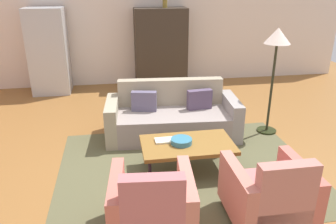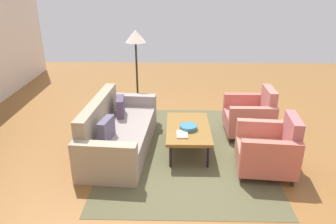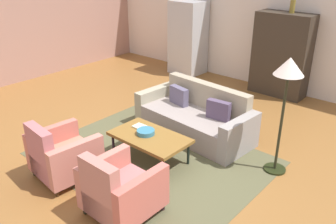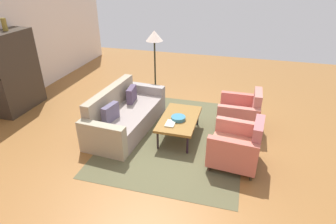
% 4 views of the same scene
% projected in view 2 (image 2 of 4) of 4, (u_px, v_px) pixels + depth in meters
% --- Properties ---
extents(ground_plane, '(11.85, 11.85, 0.00)m').
position_uv_depth(ground_plane, '(181.00, 151.00, 5.28)').
color(ground_plane, '#8F5D2D').
extents(area_rug, '(3.40, 2.60, 0.01)m').
position_uv_depth(area_rug, '(185.00, 149.00, 5.31)').
color(area_rug, brown).
rests_on(area_rug, ground).
extents(couch, '(2.16, 1.05, 0.86)m').
position_uv_depth(couch, '(116.00, 133.00, 5.23)').
color(couch, gray).
rests_on(couch, ground).
extents(coffee_table, '(1.20, 0.70, 0.42)m').
position_uv_depth(coffee_table, '(188.00, 129.00, 5.17)').
color(coffee_table, black).
rests_on(coffee_table, ground).
extents(armchair_left, '(0.87, 0.87, 0.88)m').
position_uv_depth(armchair_left, '(270.00, 150.00, 4.60)').
color(armchair_left, '#342319').
rests_on(armchair_left, ground).
extents(armchair_right, '(0.81, 0.81, 0.88)m').
position_uv_depth(armchair_right, '(252.00, 117.00, 5.71)').
color(armchair_right, '#34291C').
rests_on(armchair_right, ground).
extents(fruit_bowl, '(0.28, 0.28, 0.07)m').
position_uv_depth(fruit_bowl, '(188.00, 127.00, 5.06)').
color(fruit_bowl, teal).
rests_on(fruit_bowl, coffee_table).
extents(book_stack, '(0.26, 0.17, 0.02)m').
position_uv_depth(book_stack, '(182.00, 134.00, 4.89)').
color(book_stack, beige).
rests_on(book_stack, coffee_table).
extents(floor_lamp, '(0.40, 0.40, 1.72)m').
position_uv_depth(floor_lamp, '(136.00, 44.00, 6.24)').
color(floor_lamp, black).
rests_on(floor_lamp, ground).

